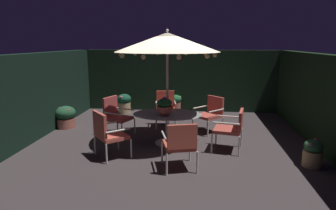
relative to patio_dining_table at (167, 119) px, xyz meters
name	(u,v)px	position (x,y,z in m)	size (l,w,h in m)	color
ground_plane	(170,145)	(0.08, -0.11, -0.61)	(7.19, 7.66, 0.02)	#3C3435
hedge_backdrop_rear	(181,81)	(0.08, 3.57, 0.46)	(7.19, 0.30, 2.12)	black
hedge_backdrop_left	(28,98)	(-3.37, -0.11, 0.46)	(0.30, 7.66, 2.12)	black
hedge_backdrop_right	(328,104)	(3.53, -0.11, 0.46)	(0.30, 7.66, 2.12)	black
patio_dining_table	(167,119)	(0.00, 0.00, 0.00)	(1.62, 1.22, 0.74)	silver
patio_umbrella	(167,42)	(0.00, 0.00, 1.77)	(2.37, 2.37, 2.67)	silver
centerpiece_planter	(165,105)	(-0.04, -0.19, 0.37)	(0.36, 0.36, 0.43)	#A76142
patio_chair_north	(116,114)	(-1.41, 0.55, -0.05)	(0.77, 0.77, 0.99)	silver
patio_chair_northeast	(107,132)	(-1.14, -0.99, -0.04)	(0.86, 0.86, 0.99)	silver
patio_chair_east	(180,143)	(0.40, -1.46, -0.05)	(0.74, 0.76, 0.95)	silver
patio_chair_southeast	(232,127)	(1.47, -0.31, -0.05)	(0.73, 0.75, 0.93)	beige
patio_chair_south	(211,112)	(1.06, 1.08, -0.06)	(0.85, 0.85, 0.95)	silver
patio_chair_southwest	(166,106)	(-0.21, 1.49, -0.01)	(0.64, 0.64, 1.01)	silver
potted_plant_back_right	(66,116)	(-3.00, 1.02, -0.28)	(0.56, 0.56, 0.62)	#AC5D4D
potted_plant_right_far	(175,103)	(-0.07, 3.22, -0.27)	(0.41, 0.41, 0.60)	#AD5B4C
potted_plant_left_far	(313,153)	(2.96, -1.01, -0.32)	(0.36, 0.36, 0.55)	tan
potted_plant_back_left	(124,103)	(-1.80, 2.91, -0.25)	(0.48, 0.48, 0.66)	tan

